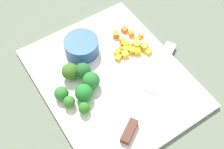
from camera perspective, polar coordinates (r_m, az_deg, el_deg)
name	(u,v)px	position (r m, az deg, el deg)	size (l,w,h in m)	color
ground_plane	(112,79)	(0.74, 0.00, -0.93)	(4.00, 4.00, 0.00)	#616C59
cutting_board	(112,78)	(0.74, 0.00, -0.68)	(0.42, 0.35, 0.01)	white
prep_bowl	(82,46)	(0.77, -6.05, 5.59)	(0.09, 0.09, 0.04)	#2C578E
chef_knife	(143,103)	(0.69, 6.09, -5.70)	(0.19, 0.29, 0.02)	silver
carrot_dice_0	(138,39)	(0.80, 5.10, 6.96)	(0.01, 0.01, 0.01)	orange
carrot_dice_1	(121,48)	(0.78, 1.83, 5.19)	(0.01, 0.01, 0.01)	orange
carrot_dice_2	(141,36)	(0.81, 5.77, 7.68)	(0.01, 0.01, 0.01)	orange
carrot_dice_3	(125,29)	(0.82, 2.50, 8.91)	(0.02, 0.02, 0.01)	orange
carrot_dice_4	(121,40)	(0.80, 1.87, 6.87)	(0.01, 0.01, 0.01)	orange
carrot_dice_5	(131,47)	(0.79, 3.70, 5.54)	(0.01, 0.01, 0.01)	orange
carrot_dice_6	(116,34)	(0.81, 0.80, 7.93)	(0.02, 0.02, 0.02)	orange
carrot_dice_7	(131,34)	(0.81, 3.82, 8.10)	(0.02, 0.02, 0.01)	orange
pepper_dice_0	(127,50)	(0.78, 2.98, 4.94)	(0.02, 0.02, 0.01)	yellow
pepper_dice_1	(132,50)	(0.78, 4.07, 4.81)	(0.02, 0.02, 0.01)	yellow
pepper_dice_2	(117,53)	(0.77, 1.05, 4.37)	(0.02, 0.01, 0.02)	yellow
pepper_dice_3	(125,54)	(0.77, 2.54, 4.05)	(0.02, 0.02, 0.01)	yellow
pepper_dice_4	(125,44)	(0.79, 2.62, 6.00)	(0.02, 0.02, 0.02)	yellow
pepper_dice_5	(144,47)	(0.79, 6.43, 5.50)	(0.02, 0.02, 0.02)	yellow
pepper_dice_6	(148,52)	(0.78, 7.23, 4.51)	(0.01, 0.02, 0.01)	yellow
pepper_dice_7	(137,51)	(0.77, 5.00, 4.59)	(0.02, 0.02, 0.01)	yellow
pepper_dice_8	(118,57)	(0.76, 1.25, 3.42)	(0.01, 0.02, 0.01)	yellow
pepper_dice_9	(136,44)	(0.79, 4.86, 5.96)	(0.02, 0.02, 0.02)	yellow
broccoli_floret_0	(70,72)	(0.72, -8.31, 0.56)	(0.04, 0.04, 0.05)	#91B16C
broccoli_floret_1	(84,93)	(0.69, -5.61, -3.64)	(0.04, 0.04, 0.04)	#93C35C
broccoli_floret_2	(91,81)	(0.70, -4.14, -1.21)	(0.04, 0.04, 0.05)	#97B056
broccoli_floret_3	(61,94)	(0.70, -9.98, -3.73)	(0.04, 0.04, 0.04)	#82B45F
broccoli_floret_4	(84,108)	(0.67, -5.53, -6.63)	(0.03, 0.03, 0.03)	#84C068
broccoli_floret_5	(83,70)	(0.72, -5.77, 0.81)	(0.04, 0.04, 0.04)	#8EB85E
broccoli_floret_6	(69,102)	(0.69, -8.46, -5.38)	(0.03, 0.03, 0.03)	#95BD5B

